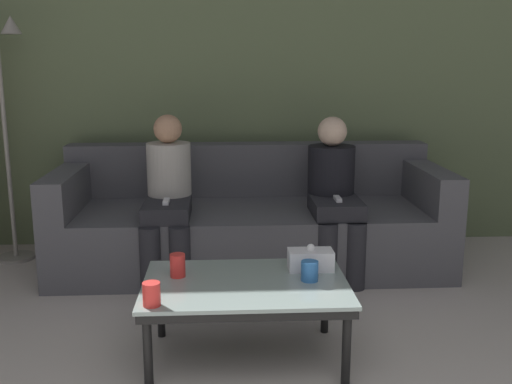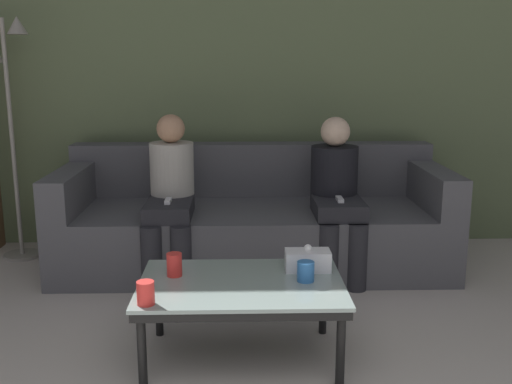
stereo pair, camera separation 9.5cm
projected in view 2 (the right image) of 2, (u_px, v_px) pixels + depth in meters
wall_back at (251, 75)px, 4.53m from camera, size 12.00×0.06×2.60m
couch at (253, 223)px, 4.19m from camera, size 2.63×0.98×0.81m
coffee_table at (241, 290)px, 2.81m from camera, size 0.96×0.65×0.40m
cup_near_left at (146, 293)px, 2.53m from camera, size 0.08×0.08×0.10m
cup_near_right at (306, 271)px, 2.79m from camera, size 0.08×0.08×0.09m
cup_far_center at (174, 265)px, 2.86m from camera, size 0.07×0.07×0.11m
tissue_box at (308, 260)px, 2.94m from camera, size 0.22×0.12×0.13m
standing_lamp at (13, 114)px, 4.17m from camera, size 0.31×0.26×1.70m
seated_person_left_end at (170, 193)px, 3.89m from camera, size 0.31×0.65×1.06m
seated_person_mid_left at (336, 192)px, 3.93m from camera, size 0.31×0.64×1.04m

